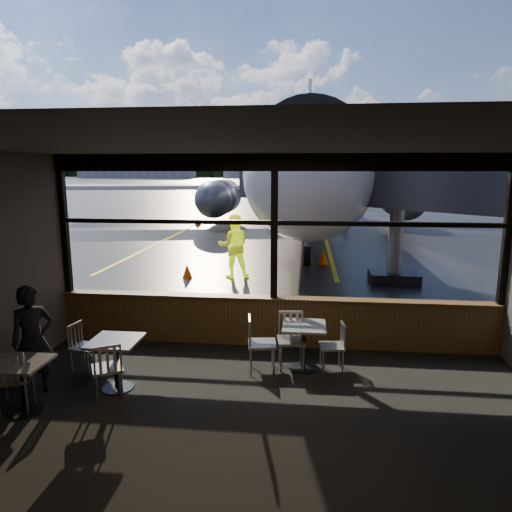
% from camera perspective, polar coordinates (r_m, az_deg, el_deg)
% --- Properties ---
extents(ground_plane, '(520.00, 520.00, 0.00)m').
position_cam_1_polar(ground_plane, '(128.10, 6.14, 9.20)').
color(ground_plane, black).
rests_on(ground_plane, ground).
extents(carpet_floor, '(8.00, 6.00, 0.01)m').
position_cam_1_polar(carpet_floor, '(6.01, -0.04, -21.57)').
color(carpet_floor, black).
rests_on(carpet_floor, ground).
extents(ceiling, '(8.00, 6.00, 0.04)m').
position_cam_1_polar(ceiling, '(5.09, -0.05, 13.83)').
color(ceiling, '#38332D').
rests_on(ceiling, ground).
extents(wall_back, '(8.00, 0.04, 3.50)m').
position_cam_1_polar(wall_back, '(2.59, -8.13, -24.06)').
color(wall_back, '#4F463F').
rests_on(wall_back, ground).
extents(window_sill, '(8.00, 0.28, 0.90)m').
position_cam_1_polar(window_sill, '(8.54, 2.21, -8.25)').
color(window_sill, '#503618').
rests_on(window_sill, ground).
extents(window_header, '(8.00, 0.18, 0.30)m').
position_cam_1_polar(window_header, '(8.07, 2.36, 11.60)').
color(window_header, black).
rests_on(window_header, ground).
extents(mullion_left, '(0.12, 0.12, 2.60)m').
position_cam_1_polar(mullion_left, '(9.29, -22.85, 3.55)').
color(mullion_left, black).
rests_on(mullion_left, ground).
extents(mullion_centre, '(0.12, 0.12, 2.60)m').
position_cam_1_polar(mullion_centre, '(8.14, 2.30, 3.48)').
color(mullion_centre, black).
rests_on(mullion_centre, ground).
extents(mullion_right, '(0.12, 0.12, 2.60)m').
position_cam_1_polar(mullion_right, '(8.80, 28.94, 2.69)').
color(mullion_right, black).
rests_on(mullion_right, ground).
extents(window_transom, '(8.00, 0.10, 0.08)m').
position_cam_1_polar(window_transom, '(8.13, 2.31, 4.18)').
color(window_transom, black).
rests_on(window_transom, ground).
extents(airliner, '(30.80, 36.94, 11.27)m').
position_cam_1_polar(airliner, '(27.97, 6.70, 15.59)').
color(airliner, white).
rests_on(airliner, ground_plane).
extents(jet_bridge, '(8.28, 10.12, 4.42)m').
position_cam_1_polar(jet_bridge, '(13.93, 19.00, 5.95)').
color(jet_bridge, '#272729').
rests_on(jet_bridge, ground_plane).
extents(cafe_table_near, '(0.69, 0.69, 0.76)m').
position_cam_1_polar(cafe_table_near, '(7.61, 5.98, -11.27)').
color(cafe_table_near, '#9F9C92').
rests_on(cafe_table_near, carpet_floor).
extents(cafe_table_mid, '(0.71, 0.71, 0.78)m').
position_cam_1_polar(cafe_table_mid, '(7.24, -17.04, -12.85)').
color(cafe_table_mid, gray).
rests_on(cafe_table_mid, carpet_floor).
extents(cafe_table_left, '(0.66, 0.66, 0.72)m').
position_cam_1_polar(cafe_table_left, '(7.06, -27.07, -14.43)').
color(cafe_table_left, gray).
rests_on(cafe_table_left, carpet_floor).
extents(chair_near_e, '(0.49, 0.49, 0.81)m').
position_cam_1_polar(chair_near_e, '(7.63, 9.45, -11.12)').
color(chair_near_e, '#B8B3A6').
rests_on(chair_near_e, carpet_floor).
extents(chair_near_w, '(0.57, 0.57, 0.93)m').
position_cam_1_polar(chair_near_w, '(7.46, 0.76, -11.00)').
color(chair_near_w, '#ABA59A').
rests_on(chair_near_w, carpet_floor).
extents(chair_near_n, '(0.57, 0.57, 0.93)m').
position_cam_1_polar(chair_near_n, '(7.60, 4.45, -10.60)').
color(chair_near_n, '#AAA69A').
rests_on(chair_near_n, carpet_floor).
extents(chair_mid_s, '(0.64, 0.64, 0.86)m').
position_cam_1_polar(chair_mid_s, '(7.02, -18.09, -13.27)').
color(chair_mid_s, '#A9A498').
rests_on(chair_mid_s, carpet_floor).
extents(chair_mid_w, '(0.51, 0.51, 0.80)m').
position_cam_1_polar(chair_mid_w, '(8.00, -20.58, -10.65)').
color(chair_mid_w, beige).
rests_on(chair_mid_w, carpet_floor).
extents(chair_left_s, '(0.62, 0.62, 0.90)m').
position_cam_1_polar(chair_left_s, '(7.16, -27.92, -13.38)').
color(chair_left_s, beige).
rests_on(chair_left_s, carpet_floor).
extents(passenger, '(0.69, 0.69, 1.62)m').
position_cam_1_polar(passenger, '(7.40, -26.13, -9.48)').
color(passenger, black).
rests_on(passenger, carpet_floor).
extents(ground_crew, '(1.08, 0.92, 1.93)m').
position_cam_1_polar(ground_crew, '(13.79, -2.81, 1.26)').
color(ground_crew, '#BFF219').
rests_on(ground_crew, ground_plane).
extents(cone_nose, '(0.38, 0.38, 0.53)m').
position_cam_1_polar(cone_nose, '(15.99, 8.39, -0.07)').
color(cone_nose, '#DB4E06').
rests_on(cone_nose, ground_plane).
extents(cone_wing, '(0.39, 0.39, 0.54)m').
position_cam_1_polar(cone_wing, '(27.10, -7.27, 4.37)').
color(cone_wing, orange).
rests_on(cone_wing, ground_plane).
extents(hangar_left, '(45.00, 18.00, 11.00)m').
position_cam_1_polar(hangar_left, '(200.87, -14.52, 11.02)').
color(hangar_left, silver).
rests_on(hangar_left, ground_plane).
extents(hangar_mid, '(38.00, 15.00, 10.00)m').
position_cam_1_polar(hangar_mid, '(193.06, 6.27, 11.17)').
color(hangar_mid, silver).
rests_on(hangar_mid, ground_plane).
extents(hangar_right, '(50.00, 20.00, 12.00)m').
position_cam_1_polar(hangar_right, '(195.34, 24.48, 10.58)').
color(hangar_right, silver).
rests_on(hangar_right, ground_plane).
extents(fuel_tank_a, '(8.00, 8.00, 6.00)m').
position_cam_1_polar(fuel_tank_a, '(192.50, -2.87, 10.63)').
color(fuel_tank_a, silver).
rests_on(fuel_tank_a, ground_plane).
extents(fuel_tank_b, '(8.00, 8.00, 6.00)m').
position_cam_1_polar(fuel_tank_b, '(191.16, 0.15, 10.64)').
color(fuel_tank_b, silver).
rests_on(fuel_tank_b, ground_plane).
extents(fuel_tank_c, '(8.00, 8.00, 6.00)m').
position_cam_1_polar(fuel_tank_c, '(190.35, 3.19, 10.62)').
color(fuel_tank_c, silver).
rests_on(fuel_tank_c, ground_plane).
extents(treeline, '(360.00, 3.00, 12.00)m').
position_cam_1_polar(treeline, '(218.07, 6.29, 11.37)').
color(treeline, black).
rests_on(treeline, ground_plane).
extents(cone_extra, '(0.31, 0.31, 0.43)m').
position_cam_1_polar(cone_extra, '(13.90, -8.60, -1.90)').
color(cone_extra, '#FF4D08').
rests_on(cone_extra, ground_plane).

